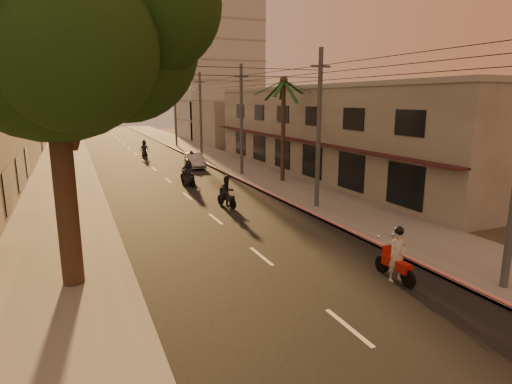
% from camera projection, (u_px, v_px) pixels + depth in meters
% --- Properties ---
extents(ground, '(160.00, 160.00, 0.00)m').
position_uv_depth(ground, '(284.00, 275.00, 15.51)').
color(ground, '#383023').
rests_on(ground, ground).
extents(road, '(10.00, 140.00, 0.02)m').
position_uv_depth(road, '(168.00, 180.00, 33.47)').
color(road, black).
rests_on(road, ground).
extents(sidewalk_right, '(5.00, 140.00, 0.12)m').
position_uv_depth(sidewalk_right, '(256.00, 173.00, 36.35)').
color(sidewalk_right, slate).
rests_on(sidewalk_right, ground).
extents(sidewalk_left, '(5.00, 140.00, 0.12)m').
position_uv_depth(sidewalk_left, '(64.00, 187.00, 30.56)').
color(sidewalk_left, slate).
rests_on(sidewalk_left, ground).
extents(curb_stripe, '(0.20, 60.00, 0.20)m').
position_uv_depth(curb_stripe, '(253.00, 186.00, 30.92)').
color(curb_stripe, '#B41713').
rests_on(curb_stripe, ground).
extents(shophouse_row, '(8.80, 34.20, 7.30)m').
position_uv_depth(shophouse_row, '(335.00, 130.00, 36.28)').
color(shophouse_row, gray).
rests_on(shophouse_row, ground).
extents(distant_tower, '(12.10, 12.10, 28.00)m').
position_uv_depth(distant_tower, '(216.00, 50.00, 68.98)').
color(distant_tower, '#B7B5B2').
rests_on(distant_tower, ground).
extents(broadleaf_tree, '(9.60, 8.70, 12.10)m').
position_uv_depth(broadleaf_tree, '(63.00, 25.00, 13.08)').
color(broadleaf_tree, black).
rests_on(broadleaf_tree, ground).
extents(palm_tree, '(5.00, 5.00, 8.20)m').
position_uv_depth(palm_tree, '(284.00, 87.00, 31.44)').
color(palm_tree, black).
rests_on(palm_tree, ground).
extents(utility_poles, '(1.20, 48.26, 9.00)m').
position_uv_depth(utility_poles, '(241.00, 95.00, 34.47)').
color(utility_poles, '#38383A').
rests_on(utility_poles, ground).
extents(filler_right, '(8.00, 14.00, 6.00)m').
position_uv_depth(filler_right, '(229.00, 122.00, 60.67)').
color(filler_right, gray).
rests_on(filler_right, ground).
extents(filler_left_far, '(8.00, 14.00, 7.00)m').
position_uv_depth(filler_left_far, '(10.00, 120.00, 56.05)').
color(filler_left_far, gray).
rests_on(filler_left_far, ground).
extents(scooter_red, '(0.76, 2.03, 2.00)m').
position_uv_depth(scooter_red, '(397.00, 257.00, 14.86)').
color(scooter_red, black).
rests_on(scooter_red, ground).
extents(scooter_mid_a, '(1.17, 1.94, 1.93)m').
position_uv_depth(scooter_mid_a, '(227.00, 193.00, 25.09)').
color(scooter_mid_a, black).
rests_on(scooter_mid_a, ground).
extents(scooter_mid_b, '(1.26, 1.80, 1.83)m').
position_uv_depth(scooter_mid_b, '(188.00, 171.00, 32.78)').
color(scooter_mid_b, black).
rests_on(scooter_mid_b, ground).
extents(scooter_far_a, '(1.17, 1.95, 1.95)m').
position_uv_depth(scooter_far_a, '(188.00, 174.00, 31.11)').
color(scooter_far_a, black).
rests_on(scooter_far_a, ground).
extents(scooter_far_b, '(1.13, 1.60, 1.57)m').
position_uv_depth(scooter_far_b, '(192.00, 160.00, 39.65)').
color(scooter_far_b, black).
rests_on(scooter_far_b, ground).
extents(parked_car, '(2.12, 4.33, 1.35)m').
position_uv_depth(parked_car, '(195.00, 161.00, 39.61)').
color(parked_car, '#A4A7AC').
rests_on(parked_car, ground).
extents(scooter_far_c, '(0.91, 1.97, 1.94)m').
position_uv_depth(scooter_far_c, '(144.00, 150.00, 46.40)').
color(scooter_far_c, black).
rests_on(scooter_far_c, ground).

